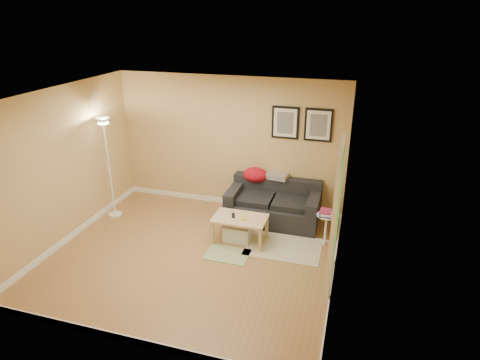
{
  "coord_description": "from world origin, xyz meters",
  "views": [
    {
      "loc": [
        2.36,
        -5.24,
        3.7
      ],
      "look_at": [
        0.55,
        0.85,
        1.05
      ],
      "focal_mm": 30.56,
      "sensor_mm": 36.0,
      "label": 1
    }
  ],
  "objects": [
    {
      "name": "floor",
      "position": [
        0.0,
        0.0,
        0.0
      ],
      "size": [
        4.5,
        4.5,
        0.0
      ],
      "primitive_type": "plane",
      "color": "olive",
      "rests_on": "ground"
    },
    {
      "name": "ceiling",
      "position": [
        0.0,
        0.0,
        2.6
      ],
      "size": [
        4.5,
        4.5,
        0.0
      ],
      "primitive_type": "plane",
      "rotation": [
        3.14,
        0.0,
        0.0
      ],
      "color": "white",
      "rests_on": "wall_back"
    },
    {
      "name": "wall_back",
      "position": [
        0.0,
        2.0,
        1.3
      ],
      "size": [
        4.5,
        0.0,
        4.5
      ],
      "primitive_type": "plane",
      "rotation": [
        1.57,
        0.0,
        0.0
      ],
      "color": "tan",
      "rests_on": "ground"
    },
    {
      "name": "wall_front",
      "position": [
        0.0,
        -2.0,
        1.3
      ],
      "size": [
        4.5,
        0.0,
        4.5
      ],
      "primitive_type": "plane",
      "rotation": [
        -1.57,
        0.0,
        0.0
      ],
      "color": "tan",
      "rests_on": "ground"
    },
    {
      "name": "wall_left",
      "position": [
        -2.25,
        0.0,
        1.3
      ],
      "size": [
        0.0,
        4.0,
        4.0
      ],
      "primitive_type": "plane",
      "rotation": [
        1.57,
        0.0,
        1.57
      ],
      "color": "tan",
      "rests_on": "ground"
    },
    {
      "name": "wall_right",
      "position": [
        2.25,
        0.0,
        1.3
      ],
      "size": [
        0.0,
        4.0,
        4.0
      ],
      "primitive_type": "plane",
      "rotation": [
        1.57,
        0.0,
        -1.57
      ],
      "color": "tan",
      "rests_on": "ground"
    },
    {
      "name": "baseboard_back",
      "position": [
        0.0,
        1.99,
        0.05
      ],
      "size": [
        4.5,
        0.02,
        0.1
      ],
      "primitive_type": "cube",
      "color": "white",
      "rests_on": "ground"
    },
    {
      "name": "baseboard_front",
      "position": [
        0.0,
        -1.99,
        0.05
      ],
      "size": [
        4.5,
        0.02,
        0.1
      ],
      "primitive_type": "cube",
      "color": "white",
      "rests_on": "ground"
    },
    {
      "name": "baseboard_left",
      "position": [
        -2.24,
        0.0,
        0.05
      ],
      "size": [
        0.02,
        4.0,
        0.1
      ],
      "primitive_type": "cube",
      "color": "white",
      "rests_on": "ground"
    },
    {
      "name": "baseboard_right",
      "position": [
        2.24,
        0.0,
        0.05
      ],
      "size": [
        0.02,
        4.0,
        0.1
      ],
      "primitive_type": "cube",
      "color": "white",
      "rests_on": "ground"
    },
    {
      "name": "sofa",
      "position": [
        1.0,
        1.53,
        0.38
      ],
      "size": [
        1.7,
        0.9,
        0.75
      ],
      "primitive_type": null,
      "color": "black",
      "rests_on": "ground"
    },
    {
      "name": "red_throw",
      "position": [
        0.57,
        1.82,
        0.77
      ],
      "size": [
        0.48,
        0.36,
        0.28
      ],
      "primitive_type": null,
      "color": "red",
      "rests_on": "sofa"
    },
    {
      "name": "plaid_throw",
      "position": [
        0.98,
        1.87,
        0.78
      ],
      "size": [
        0.45,
        0.32,
        0.1
      ],
      "primitive_type": null,
      "rotation": [
        0.0,
        0.0,
        -0.14
      ],
      "color": "tan",
      "rests_on": "sofa"
    },
    {
      "name": "framed_print_left",
      "position": [
        1.08,
        1.98,
        1.8
      ],
      "size": [
        0.5,
        0.04,
        0.6
      ],
      "primitive_type": null,
      "color": "black",
      "rests_on": "wall_back"
    },
    {
      "name": "framed_print_right",
      "position": [
        1.68,
        1.98,
        1.8
      ],
      "size": [
        0.5,
        0.04,
        0.6
      ],
      "primitive_type": null,
      "color": "black",
      "rests_on": "wall_back"
    },
    {
      "name": "area_rug",
      "position": [
        1.38,
        0.63,
        0.01
      ],
      "size": [
        1.25,
        0.85,
        0.01
      ],
      "primitive_type": "cube",
      "color": "beige",
      "rests_on": "ground"
    },
    {
      "name": "green_runner",
      "position": [
        0.54,
        0.16,
        0.01
      ],
      "size": [
        0.7,
        0.5,
        0.01
      ],
      "primitive_type": "cube",
      "color": "#668C4C",
      "rests_on": "ground"
    },
    {
      "name": "coffee_table",
      "position": [
        0.61,
        0.64,
        0.23
      ],
      "size": [
        0.96,
        0.66,
        0.45
      ],
      "primitive_type": null,
      "rotation": [
        0.0,
        0.0,
        -0.12
      ],
      "color": "#D5AF82",
      "rests_on": "ground"
    },
    {
      "name": "remote_control",
      "position": [
        0.49,
        0.66,
        0.46
      ],
      "size": [
        0.1,
        0.17,
        0.02
      ],
      "primitive_type": "cube",
      "rotation": [
        0.0,
        0.0,
        0.34
      ],
      "color": "black",
      "rests_on": "coffee_table"
    },
    {
      "name": "tape_roll",
      "position": [
        0.69,
        0.58,
        0.47
      ],
      "size": [
        0.07,
        0.07,
        0.03
      ],
      "primitive_type": "cylinder",
      "color": "yellow",
      "rests_on": "coffee_table"
    },
    {
      "name": "storage_bin",
      "position": [
        0.56,
        0.66,
        0.14
      ],
      "size": [
        0.47,
        0.34,
        0.29
      ],
      "primitive_type": null,
      "color": "white",
      "rests_on": "ground"
    },
    {
      "name": "side_table",
      "position": [
        2.02,
        1.04,
        0.26
      ],
      "size": [
        0.34,
        0.34,
        0.52
      ],
      "primitive_type": null,
      "color": "white",
      "rests_on": "ground"
    },
    {
      "name": "book_stack",
      "position": [
        2.0,
        1.02,
        0.56
      ],
      "size": [
        0.23,
        0.29,
        0.08
      ],
      "primitive_type": null,
      "rotation": [
        0.0,
        0.0,
        0.14
      ],
      "color": "#38339A",
      "rests_on": "side_table"
    },
    {
      "name": "floor_lamp",
      "position": [
        -2.0,
        0.87,
        0.92
      ],
      "size": [
        0.25,
        0.25,
        1.94
      ],
      "primitive_type": null,
      "color": "white",
      "rests_on": "ground"
    },
    {
      "name": "doorway",
      "position": [
        2.2,
        -0.15,
        1.02
      ],
      "size": [
        0.12,
        1.01,
        2.13
      ],
      "primitive_type": null,
      "color": "white",
      "rests_on": "ground"
    }
  ]
}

